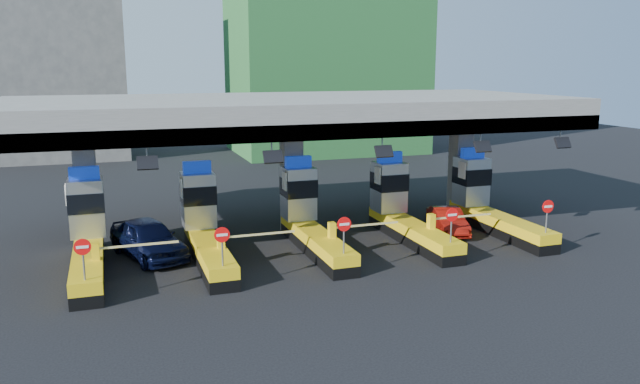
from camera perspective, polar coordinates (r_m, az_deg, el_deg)
name	(u,v)px	position (r m, az deg, el deg)	size (l,w,h in m)	color
ground	(310,246)	(30.23, -0.96, -5.00)	(120.00, 120.00, 0.00)	black
toll_canopy	(292,115)	(31.81, -2.60, 7.08)	(28.00, 12.09, 7.00)	slate
toll_lane_far_left	(88,235)	(28.80, -20.49, -3.70)	(4.43, 8.00, 4.16)	black
toll_lane_left	(204,226)	(29.04, -10.59, -3.03)	(4.43, 8.00, 4.16)	black
toll_lane_center	(308,217)	(30.11, -1.13, -2.31)	(4.43, 8.00, 4.16)	black
toll_lane_right	(401,209)	(31.95, 7.44, -1.59)	(4.43, 8.00, 4.16)	black
toll_lane_far_right	(486,203)	(34.41, 14.94, -0.94)	(4.43, 8.00, 4.16)	black
bg_building_scaffold	(325,8)	(63.35, 0.50, 16.47)	(18.00, 12.00, 28.00)	#1E5926
bg_building_concrete	(44,60)	(63.78, -23.90, 10.96)	(14.00, 10.00, 18.00)	#4C4C49
van	(148,239)	(29.39, -15.44, -4.12)	(2.08, 5.17, 1.76)	black
red_car	(448,221)	(33.12, 11.60, -2.59)	(1.37, 3.93, 1.30)	maroon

